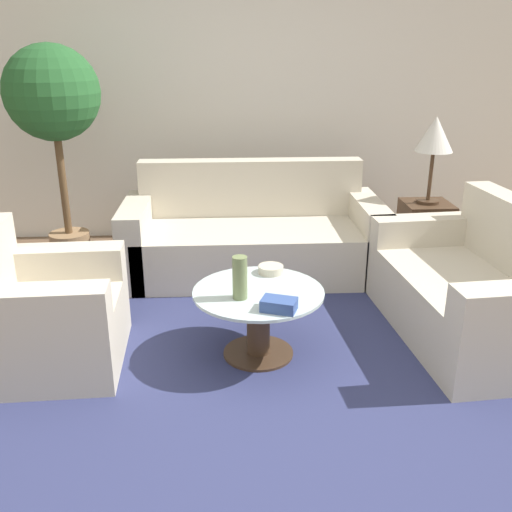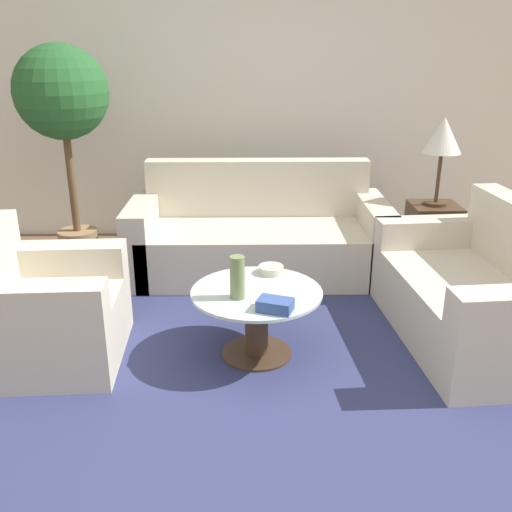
{
  "view_description": "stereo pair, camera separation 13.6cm",
  "coord_description": "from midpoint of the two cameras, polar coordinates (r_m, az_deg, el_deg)",
  "views": [
    {
      "loc": [
        -0.18,
        -2.43,
        1.79
      ],
      "look_at": [
        0.01,
        0.87,
        0.55
      ],
      "focal_mm": 40.0,
      "sensor_mm": 36.0,
      "label": 1
    },
    {
      "loc": [
        -0.04,
        -2.43,
        1.79
      ],
      "look_at": [
        0.01,
        0.87,
        0.55
      ],
      "focal_mm": 40.0,
      "sensor_mm": 36.0,
      "label": 2
    }
  ],
  "objects": [
    {
      "name": "rug",
      "position": [
        3.54,
        1.18,
        -9.76
      ],
      "size": [
        3.69,
        3.6,
        0.01
      ],
      "color": "navy",
      "rests_on": "ground_plane"
    },
    {
      "name": "potted_plant",
      "position": [
        4.8,
        -17.96,
        14.08
      ],
      "size": [
        0.73,
        0.73,
        1.8
      ],
      "color": "#93704C",
      "rests_on": "ground_plane"
    },
    {
      "name": "sofa_main",
      "position": [
        4.69,
        1.04,
        1.82
      ],
      "size": [
        2.06,
        0.88,
        0.88
      ],
      "color": "beige",
      "rests_on": "ground_plane"
    },
    {
      "name": "vase",
      "position": [
        3.2,
        -0.66,
        -2.16
      ],
      "size": [
        0.08,
        0.08,
        0.25
      ],
      "color": "#6B7A4C",
      "rests_on": "coffee_table"
    },
    {
      "name": "book_stack",
      "position": [
        3.09,
        3.19,
        -4.92
      ],
      "size": [
        0.22,
        0.18,
        0.07
      ],
      "rotation": [
        0.0,
        0.0,
        -0.35
      ],
      "color": "#334C8C",
      "rests_on": "coffee_table"
    },
    {
      "name": "ground_plane",
      "position": [
        3.02,
        1.39,
        -15.8
      ],
      "size": [
        14.0,
        14.0,
        0.0
      ],
      "primitive_type": "plane",
      "color": "brown"
    },
    {
      "name": "wall_back",
      "position": [
        5.47,
        0.27,
        15.45
      ],
      "size": [
        10.0,
        0.06,
        2.6
      ],
      "color": "white",
      "rests_on": "ground_plane"
    },
    {
      "name": "coffee_table",
      "position": [
        3.41,
        1.22,
        -5.82
      ],
      "size": [
        0.78,
        0.78,
        0.43
      ],
      "color": "#422D1E",
      "rests_on": "ground_plane"
    },
    {
      "name": "loveseat",
      "position": [
        3.9,
        22.51,
        -3.81
      ],
      "size": [
        0.95,
        1.53,
        0.86
      ],
      "rotation": [
        0.0,
        0.0,
        -1.49
      ],
      "color": "beige",
      "rests_on": "ground_plane"
    },
    {
      "name": "side_table",
      "position": [
        4.86,
        17.91,
        1.59
      ],
      "size": [
        0.37,
        0.37,
        0.58
      ],
      "color": "#422D1E",
      "rests_on": "ground_plane"
    },
    {
      "name": "table_lamp",
      "position": [
        4.67,
        19.01,
        11.09
      ],
      "size": [
        0.29,
        0.29,
        0.68
      ],
      "color": "#422D1E",
      "rests_on": "side_table"
    },
    {
      "name": "armchair",
      "position": [
        3.58,
        -19.75,
        -5.55
      ],
      "size": [
        0.84,
        0.87,
        0.84
      ],
      "rotation": [
        0.0,
        0.0,
        1.61
      ],
      "color": "beige",
      "rests_on": "ground_plane"
    },
    {
      "name": "bowl",
      "position": [
        3.59,
        2.6,
        -1.37
      ],
      "size": [
        0.16,
        0.16,
        0.05
      ],
      "color": "beige",
      "rests_on": "coffee_table"
    }
  ]
}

